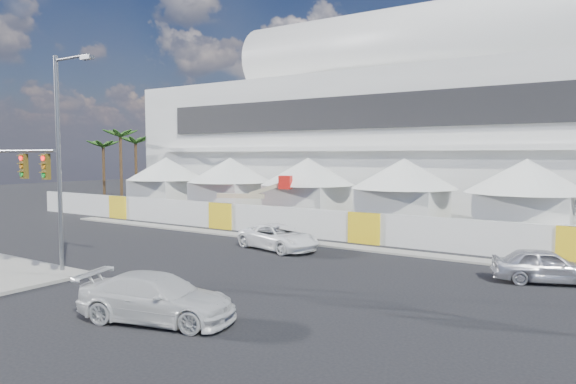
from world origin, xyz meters
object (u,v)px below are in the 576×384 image
Objects in this scene: pickup_curb at (278,237)px; boom_lift at (233,209)px; streetlight_median at (62,148)px; lot_car_a at (575,236)px; pickup_near at (157,298)px; sedan_silver at (546,266)px.

boom_lift is (-10.59, 8.61, 0.31)m from pickup_curb.
boom_lift is (-5.62, 19.36, -4.92)m from streetlight_median.
pickup_curb is at bearing 124.00° from lot_car_a.
pickup_near is at bearing -148.91° from pickup_curb.
lot_car_a is 0.39× the size of streetlight_median.
pickup_near is at bearing 120.74° from sedan_silver.
pickup_curb is 1.38× the size of lot_car_a.
boom_lift is at bearing 92.78° from lot_car_a.
sedan_silver is at bearing 28.78° from streetlight_median.
pickup_near is 1.40× the size of lot_car_a.
boom_lift is at bearing 106.18° from streetlight_median.
sedan_silver is at bearing -76.20° from pickup_curb.
sedan_silver is at bearing -39.34° from boom_lift.
boom_lift reaches higher than pickup_curb.
streetlight_median is at bearing -93.98° from boom_lift.
pickup_curb is 0.53× the size of streetlight_median.
pickup_near reaches higher than pickup_curb.
streetlight_median is 1.26× the size of boom_lift.
sedan_silver is 26.48m from boom_lift.
pickup_curb is at bearing 68.83° from sedan_silver.
pickup_curb is 12.95m from streetlight_median.
pickup_curb is (-14.42, 0.10, -0.01)m from sedan_silver.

